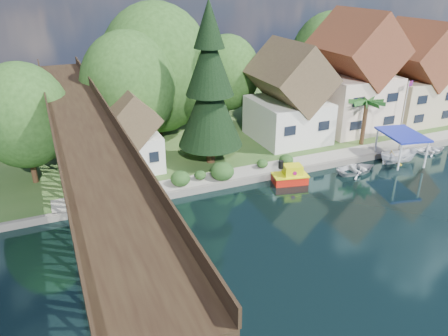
% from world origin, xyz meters
% --- Properties ---
extents(ground, '(140.00, 140.00, 0.00)m').
position_xyz_m(ground, '(0.00, 0.00, 0.00)').
color(ground, black).
rests_on(ground, ground).
extents(bank, '(140.00, 52.00, 0.50)m').
position_xyz_m(bank, '(0.00, 34.00, 0.25)').
color(bank, '#284B1E').
rests_on(bank, ground).
extents(seawall, '(60.00, 0.40, 0.62)m').
position_xyz_m(seawall, '(4.00, 8.00, 0.31)').
color(seawall, slate).
rests_on(seawall, ground).
extents(promenade, '(50.00, 2.60, 0.06)m').
position_xyz_m(promenade, '(6.00, 9.30, 0.53)').
color(promenade, gray).
rests_on(promenade, bank).
extents(trestle_bridge, '(4.12, 44.18, 9.30)m').
position_xyz_m(trestle_bridge, '(-16.00, 5.17, 5.35)').
color(trestle_bridge, black).
rests_on(trestle_bridge, ground).
extents(house_left, '(7.64, 8.64, 11.02)m').
position_xyz_m(house_left, '(7.00, 16.00, 5.14)').
color(house_left, silver).
rests_on(house_left, bank).
extents(house_center, '(8.65, 9.18, 13.89)m').
position_xyz_m(house_center, '(16.00, 16.50, 6.42)').
color(house_center, beige).
rests_on(house_center, bank).
extents(house_right, '(8.15, 8.64, 12.45)m').
position_xyz_m(house_right, '(25.00, 16.00, 5.78)').
color(house_right, '#C6B48E').
rests_on(house_right, bank).
extents(shed, '(5.09, 5.40, 7.85)m').
position_xyz_m(shed, '(-11.00, 14.50, 3.83)').
color(shed, silver).
rests_on(shed, bank).
extents(bg_trees, '(49.90, 13.30, 10.57)m').
position_xyz_m(bg_trees, '(1.00, 21.25, 7.29)').
color(bg_trees, '#382314').
rests_on(bg_trees, bank).
extents(shrubs, '(15.76, 2.47, 1.70)m').
position_xyz_m(shrubs, '(-4.60, 9.26, 1.23)').
color(shrubs, '#1C3E16').
rests_on(shrubs, bank).
extents(conifer, '(6.32, 6.32, 15.55)m').
position_xyz_m(conifer, '(-3.56, 13.04, 7.99)').
color(conifer, '#382314').
rests_on(conifer, bank).
extents(palm_tree, '(4.44, 4.44, 5.34)m').
position_xyz_m(palm_tree, '(13.74, 11.07, 5.16)').
color(palm_tree, '#382314').
rests_on(palm_tree, bank).
extents(flagpole, '(1.01, 0.43, 6.80)m').
position_xyz_m(flagpole, '(18.72, 10.51, 4.67)').
color(flagpole, white).
rests_on(flagpole, bank).
extents(tugboat, '(3.54, 2.41, 2.35)m').
position_xyz_m(tugboat, '(1.87, 6.58, 0.70)').
color(tugboat, red).
rests_on(tugboat, ground).
extents(boat_white_a, '(4.22, 3.05, 0.87)m').
position_xyz_m(boat_white_a, '(9.17, 6.01, 0.43)').
color(boat_white_a, silver).
rests_on(boat_white_a, ground).
extents(boat_canopy, '(4.42, 5.66, 3.26)m').
position_xyz_m(boat_canopy, '(14.49, 6.17, 1.40)').
color(boat_canopy, white).
rests_on(boat_canopy, ground).
extents(boat_yellow, '(2.83, 2.49, 1.42)m').
position_xyz_m(boat_yellow, '(14.11, 6.67, 0.71)').
color(boat_yellow, yellow).
rests_on(boat_yellow, ground).
extents(boat_white_b, '(3.59, 2.70, 0.71)m').
position_xyz_m(boat_white_b, '(20.08, 7.02, 0.35)').
color(boat_white_b, white).
rests_on(boat_white_b, ground).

